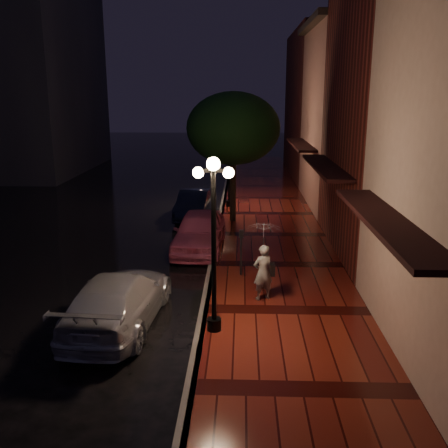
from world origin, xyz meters
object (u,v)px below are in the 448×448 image
(streetlamp_near, at_px, (214,235))
(pink_car, at_px, (199,231))
(silver_car, at_px, (119,300))
(streetlamp_far, at_px, (229,159))
(navy_car, at_px, (194,204))
(parking_meter, at_px, (241,248))
(street_tree, at_px, (233,131))
(woman_with_umbrella, at_px, (263,249))

(streetlamp_near, relative_size, pink_car, 0.96)
(silver_car, bearing_deg, streetlamp_far, -96.53)
(navy_car, relative_size, parking_meter, 2.66)
(streetlamp_far, height_order, navy_car, streetlamp_far)
(pink_car, bearing_deg, street_tree, 76.00)
(navy_car, distance_m, woman_with_umbrella, 10.57)
(silver_car, relative_size, woman_with_umbrella, 2.16)
(street_tree, bearing_deg, woman_with_umbrella, -83.56)
(streetlamp_near, bearing_deg, navy_car, 97.83)
(pink_car, bearing_deg, woman_with_umbrella, -63.24)
(streetlamp_near, distance_m, navy_car, 12.34)
(street_tree, xyz_separation_m, woman_with_umbrella, (1.02, -9.02, -2.60))
(street_tree, bearing_deg, silver_car, -104.70)
(navy_car, relative_size, woman_with_umbrella, 1.77)
(streetlamp_far, height_order, silver_car, streetlamp_far)
(street_tree, distance_m, navy_car, 4.21)
(woman_with_umbrella, bearing_deg, parking_meter, -96.85)
(navy_car, bearing_deg, streetlamp_near, -78.91)
(streetlamp_far, xyz_separation_m, pink_car, (-0.95, -7.08, -1.84))
(navy_car, bearing_deg, silver_car, -90.87)
(streetlamp_far, distance_m, woman_with_umbrella, 12.13)
(streetlamp_near, height_order, streetlamp_far, same)
(streetlamp_far, height_order, street_tree, street_tree)
(pink_car, height_order, parking_meter, parking_meter)
(pink_car, relative_size, navy_car, 1.12)
(silver_car, xyz_separation_m, woman_with_umbrella, (3.77, 1.49, 0.93))
(navy_car, bearing_deg, pink_car, -78.90)
(streetlamp_near, distance_m, streetlamp_far, 14.00)
(streetlamp_near, height_order, silver_car, streetlamp_near)
(streetlamp_far, xyz_separation_m, woman_with_umbrella, (1.28, -12.03, -0.96))
(streetlamp_far, relative_size, street_tree, 0.74)
(streetlamp_near, bearing_deg, silver_car, 169.09)
(pink_car, height_order, silver_car, pink_car)
(pink_car, xyz_separation_m, parking_meter, (1.60, -2.99, 0.30))
(streetlamp_far, bearing_deg, navy_car, -130.73)
(navy_car, height_order, silver_car, silver_car)
(pink_car, bearing_deg, silver_car, -101.00)
(street_tree, bearing_deg, navy_car, 150.58)
(street_tree, distance_m, silver_car, 11.43)
(streetlamp_near, xyz_separation_m, street_tree, (0.26, 10.99, 1.64))
(street_tree, height_order, parking_meter, street_tree)
(navy_car, height_order, woman_with_umbrella, woman_with_umbrella)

